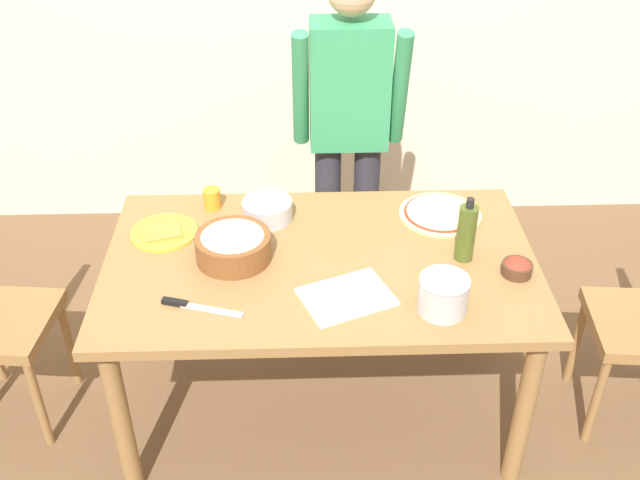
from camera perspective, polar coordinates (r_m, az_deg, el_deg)
ground at (r=3.26m, az=0.03°, el=-12.31°), size 8.00×8.00×0.00m
dining_table at (r=2.81m, az=0.03°, el=-2.94°), size 1.60×0.96×0.76m
person_cook at (r=3.32m, az=2.21°, el=8.82°), size 0.49×0.25×1.62m
pizza_raw_on_board at (r=3.04m, az=9.17°, el=2.01°), size 0.33×0.33×0.02m
plate_with_slice at (r=2.95m, az=-11.86°, el=0.58°), size 0.26×0.26×0.02m
popcorn_bowl at (r=2.75m, az=-6.67°, el=-0.33°), size 0.28×0.28×0.11m
mixing_bowl_steel at (r=2.97m, az=-4.05°, el=2.29°), size 0.20×0.20×0.08m
small_sauce_bowl at (r=2.76m, az=14.85°, el=-2.04°), size 0.11×0.11×0.06m
olive_oil_bottle at (r=2.75m, az=11.13°, el=0.57°), size 0.07×0.07×0.26m
steel_pot at (r=2.52m, az=9.42°, el=-4.10°), size 0.17×0.17×0.13m
cup_orange at (r=3.07m, az=-8.26°, el=3.16°), size 0.07×0.07×0.08m
cutting_board_white at (r=2.57m, az=2.05°, el=-4.36°), size 0.36×0.32×0.01m
chef_knife at (r=2.57m, az=-9.77°, el=-4.99°), size 0.28×0.11×0.02m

